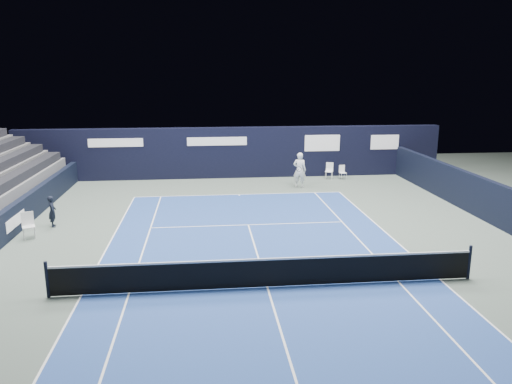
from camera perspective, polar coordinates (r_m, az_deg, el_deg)
ground at (r=17.23m, az=0.45°, el=-8.13°), size 48.00×48.00×0.00m
court_surface at (r=15.40m, az=1.30°, el=-10.84°), size 10.97×23.77×0.01m
enclosure_wall_right at (r=24.04m, az=24.98°, el=-0.89°), size 0.30×22.00×1.80m
folding_chair_back_a at (r=30.91m, az=8.40°, el=2.75°), size 0.57×0.59×0.99m
folding_chair_back_b at (r=30.91m, az=9.85°, el=2.37°), size 0.43×0.42×0.85m
line_judge_chair at (r=21.50m, az=-24.60°, el=-3.29°), size 0.59×0.58×1.04m
line_judge at (r=22.65m, az=-22.26°, el=-2.06°), size 0.44×0.56×1.33m
court_markings at (r=15.40m, az=1.30°, el=-10.82°), size 11.03×23.83×0.00m
tennis_net at (r=15.20m, az=1.31°, el=-9.10°), size 12.90×0.10×1.10m
back_sponsor_wall at (r=30.84m, az=-2.59°, el=4.54°), size 26.00×0.63×3.10m
side_barrier_left at (r=22.08m, az=-26.19°, el=-3.02°), size 0.33×22.00×1.20m
tennis_player at (r=28.24m, az=5.00°, el=2.53°), size 0.85×0.96×2.00m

